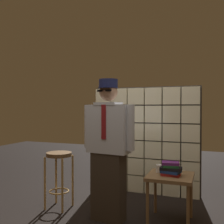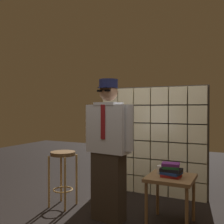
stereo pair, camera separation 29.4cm
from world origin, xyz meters
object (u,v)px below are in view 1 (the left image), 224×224
at_px(bar_stool, 59,167).
at_px(side_table, 170,181).
at_px(book_stack, 171,169).
at_px(standing_person, 108,147).
at_px(coffee_mug, 160,169).

distance_m(bar_stool, side_table, 1.47).
bearing_deg(book_stack, standing_person, -166.51).
bearing_deg(coffee_mug, side_table, -23.58).
bearing_deg(standing_person, bar_stool, 177.97).
distance_m(standing_person, bar_stool, 0.83).
height_order(standing_person, bar_stool, standing_person).
distance_m(side_table, book_stack, 0.16).
height_order(book_stack, coffee_mug, book_stack).
xyz_separation_m(book_stack, coffee_mug, (-0.15, 0.09, -0.03)).
xyz_separation_m(standing_person, side_table, (0.70, 0.20, -0.39)).
bearing_deg(coffee_mug, bar_stool, -173.93).
relative_size(bar_stool, side_table, 1.33).
bearing_deg(bar_stool, side_table, 3.21).
bearing_deg(standing_person, side_table, 22.95).
xyz_separation_m(standing_person, coffee_mug, (0.57, 0.26, -0.27)).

